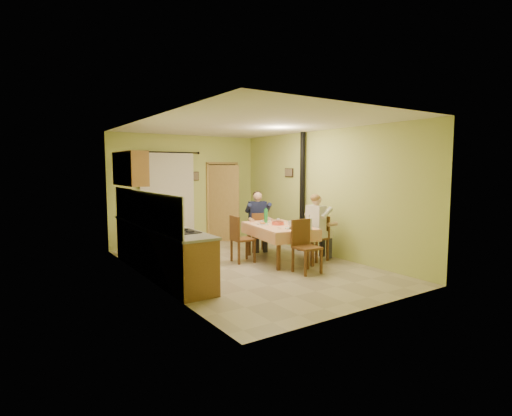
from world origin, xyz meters
TOP-DOWN VIEW (x-y plane):
  - floor at (0.00, 0.00)m, footprint 4.00×6.00m
  - room_shell at (0.00, 0.00)m, footprint 4.04×6.04m
  - kitchen_run at (-1.71, 0.40)m, footprint 0.64×3.64m
  - upper_cabinets at (-1.82, 1.70)m, footprint 0.35×1.40m
  - curtain at (-0.55, 2.90)m, footprint 1.70×0.07m
  - doorway at (1.00, 2.84)m, footprint 0.96×0.60m
  - dining_table at (0.79, 0.04)m, footprint 1.31×1.87m
  - tableware at (0.81, -0.06)m, footprint 0.71×1.67m
  - chair_far at (0.95, 1.06)m, footprint 0.47×0.47m
  - chair_near at (0.63, -1.04)m, footprint 0.45×0.45m
  - chair_right at (1.48, -0.40)m, footprint 0.41×0.41m
  - chair_left at (0.08, 0.36)m, footprint 0.46×0.46m
  - man_far at (0.95, 1.07)m, footprint 0.65×0.58m
  - man_right at (1.46, -0.40)m, footprint 0.48×0.60m
  - stove_flue at (1.90, 0.60)m, footprint 0.24×0.24m
  - picture_back at (0.25, 2.97)m, footprint 0.19×0.03m
  - picture_right at (1.97, 1.20)m, footprint 0.03×0.31m

SIDE VIEW (x-z plane):
  - floor at x=0.00m, z-range -0.01..0.01m
  - chair_far at x=0.95m, z-range -0.17..0.75m
  - chair_right at x=1.48m, z-range -0.18..0.76m
  - chair_left at x=0.08m, z-range -0.20..0.78m
  - chair_near at x=0.63m, z-range -0.21..0.79m
  - dining_table at x=0.79m, z-range 0.00..0.76m
  - kitchen_run at x=-1.71m, z-range -0.30..1.26m
  - tableware at x=0.81m, z-range 0.65..0.98m
  - man_far at x=0.95m, z-range 0.18..1.57m
  - man_right at x=1.46m, z-range 0.18..1.57m
  - stove_flue at x=1.90m, z-range -0.38..2.42m
  - doorway at x=1.00m, z-range -0.02..2.13m
  - curtain at x=-0.55m, z-range 0.15..2.37m
  - picture_back at x=0.25m, z-range 1.64..1.86m
  - room_shell at x=0.00m, z-range 0.41..3.23m
  - picture_right at x=1.97m, z-range 1.75..1.96m
  - upper_cabinets at x=-1.82m, z-range 1.60..2.30m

